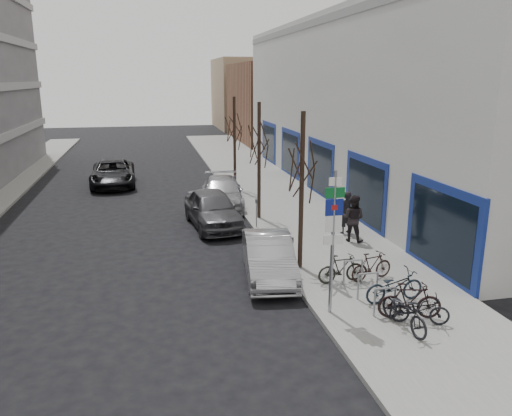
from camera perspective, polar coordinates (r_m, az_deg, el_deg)
name	(u,v)px	position (r m, az deg, el deg)	size (l,w,h in m)	color
ground	(246,325)	(13.96, -1.12, -13.26)	(120.00, 120.00, 0.00)	black
sidewalk_east	(298,217)	(24.03, 4.77, -0.99)	(5.00, 70.00, 0.15)	slate
commercial_building	(464,103)	(34.17, 22.67, 10.97)	(20.00, 32.00, 10.00)	#B7B7B2
brick_building_far	(293,102)	(54.38, 4.21, 11.94)	(12.00, 14.00, 8.00)	brown
tan_building_far	(265,93)	(68.99, 1.02, 12.95)	(13.00, 12.00, 9.00)	#937A5B
highway_sign_pole	(333,234)	(13.62, 8.80, -2.93)	(0.55, 0.10, 4.20)	gray
bike_rack	(368,283)	(15.30, 12.66, -8.31)	(0.66, 2.26, 0.83)	gray
tree_near	(302,154)	(16.56, 5.32, 6.15)	(1.80, 1.80, 5.50)	black
tree_mid	(259,133)	(22.79, 0.36, 8.53)	(1.80, 1.80, 5.50)	black
tree_far	(234,121)	(29.14, -2.49, 9.85)	(1.80, 1.80, 5.50)	black
meter_front	(292,252)	(16.74, 4.11, -5.00)	(0.10, 0.08, 1.27)	gray
meter_mid	(256,210)	(21.83, 0.05, -0.26)	(0.10, 0.08, 1.27)	gray
meter_back	(235,185)	(27.08, -2.44, 2.66)	(0.10, 0.08, 1.27)	gray
bike_near_left	(405,309)	(13.80, 16.63, -10.95)	(0.56, 1.85, 1.13)	black
bike_near_right	(410,300)	(14.39, 17.18, -10.05)	(0.52, 1.74, 1.06)	black
bike_mid_curb	(395,284)	(15.27, 15.56, -8.31)	(0.56, 1.86, 1.14)	black
bike_mid_inner	(341,268)	(16.29, 9.71, -6.80)	(0.47, 1.60, 0.97)	black
bike_far_curb	(420,307)	(14.21, 18.22, -10.69)	(0.47, 1.57, 0.96)	black
bike_far_inner	(372,266)	(16.68, 13.08, -6.46)	(0.47, 1.59, 0.97)	black
parked_car_front	(268,257)	(16.80, 1.44, -5.58)	(1.54, 4.41, 1.45)	#A4A5AA
parked_car_mid	(213,209)	(22.51, -4.99, -0.07)	(1.97, 4.90, 1.67)	#49494E
parked_car_back	(222,193)	(25.91, -3.90, 1.74)	(2.13, 5.23, 1.52)	#9B9A9F
lane_car	(113,173)	(32.38, -16.02, 3.85)	(2.61, 5.66, 1.57)	black
pedestrian_near	(346,212)	(21.28, 10.22, -0.51)	(0.66, 0.43, 1.81)	black
pedestrian_far	(353,218)	(20.30, 11.04, -1.12)	(0.71, 0.48, 1.93)	black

